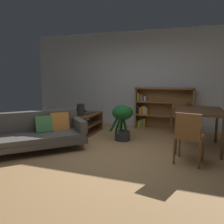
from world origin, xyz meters
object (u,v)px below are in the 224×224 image
fabric_couch (36,132)px  bookshelf (160,109)px  desk_speaker (81,110)px  open_laptop (85,112)px  dining_table (199,114)px  dining_chair_far (189,135)px  media_console (88,124)px  potted_floor_plant (122,119)px  dining_chair_near (181,114)px

fabric_couch → bookshelf: (2.11, 2.60, 0.21)m
desk_speaker → open_laptop: bearing=99.7°
dining_table → dining_chair_far: 0.97m
media_console → dining_chair_far: bearing=-26.9°
fabric_couch → potted_floor_plant: potted_floor_plant is taller
open_laptop → bookshelf: bookshelf is taller
media_console → potted_floor_plant: (1.01, -0.27, 0.25)m
open_laptop → dining_chair_near: dining_chair_near is taller
bookshelf → potted_floor_plant: bearing=-115.6°
potted_floor_plant → dining_chair_near: size_ratio=0.90×
dining_chair_near → dining_chair_far: (0.21, -1.91, -0.02)m
fabric_couch → dining_chair_near: dining_chair_near is taller
open_laptop → media_console: bearing=-46.3°
potted_floor_plant → dining_chair_far: bearing=-33.9°
media_console → open_laptop: open_laptop is taller
fabric_couch → bookshelf: bearing=51.0°
desk_speaker → dining_chair_far: bearing=-21.3°
media_console → dining_table: (2.62, -0.31, 0.46)m
desk_speaker → dining_table: (2.67, -0.04, 0.06)m
media_console → dining_chair_far: dining_chair_far is taller
media_console → dining_chair_far: size_ratio=1.22×
fabric_couch → dining_table: dining_table is taller
media_console → fabric_couch: bearing=-106.1°
open_laptop → potted_floor_plant: bearing=-19.3°
media_console → dining_chair_near: 2.36m
fabric_couch → bookshelf: 3.35m
desk_speaker → dining_chair_near: dining_chair_near is taller
dining_chair_far → bookshelf: (-0.78, 2.37, 0.06)m
potted_floor_plant → bookshelf: size_ratio=0.53×
potted_floor_plant → dining_table: bearing=-1.2°
fabric_couch → dining_table: 3.29m
fabric_couch → dining_chair_far: size_ratio=2.18×
fabric_couch → media_console: 1.54m
dining_chair_near → dining_chair_far: bearing=-83.7°
fabric_couch → media_console: fabric_couch is taller
dining_chair_near → bookshelf: size_ratio=0.59×
fabric_couch → desk_speaker: size_ratio=6.65×
open_laptop → dining_chair_far: dining_chair_far is taller
dining_chair_near → dining_chair_far: size_ratio=1.02×
dining_chair_far → dining_chair_near: bearing=96.3°
dining_table → dining_chair_near: bearing=111.2°
media_console → potted_floor_plant: 1.08m
dining_table → bookshelf: (-0.94, 1.43, -0.15)m
dining_table → bookshelf: size_ratio=0.76×
fabric_couch → open_laptop: (0.31, 1.60, 0.18)m
dining_chair_far → potted_floor_plant: bearing=146.1°
potted_floor_plant → dining_chair_near: dining_chair_near is taller
open_laptop → dining_table: size_ratio=0.39×
fabric_couch → desk_speaker: bearing=72.6°
potted_floor_plant → dining_table: size_ratio=0.70×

